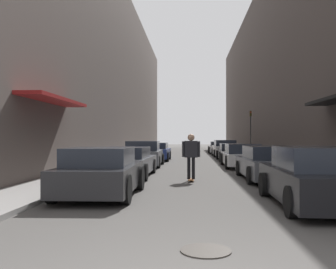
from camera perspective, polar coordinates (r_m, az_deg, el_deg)
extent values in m
plane|color=#4C4947|center=(25.73, 3.76, -3.93)|extent=(122.27, 122.27, 0.00)
cube|color=gray|center=(31.58, -4.54, -3.18)|extent=(1.80, 55.58, 0.12)
cube|color=gray|center=(31.62, 11.95, -3.17)|extent=(1.80, 55.58, 0.12)
cube|color=#564C47|center=(32.53, -9.66, 9.07)|extent=(4.00, 55.58, 13.89)
cube|color=maroon|center=(14.12, -16.90, 5.03)|extent=(1.00, 4.80, 0.12)
cube|color=#564C47|center=(32.59, 17.04, 9.12)|extent=(4.00, 55.58, 13.94)
cube|color=#232326|center=(10.14, -10.12, -6.37)|extent=(1.88, 3.94, 0.63)
cube|color=#232833|center=(9.91, -10.38, -3.33)|extent=(1.62, 2.07, 0.47)
cylinder|color=black|center=(11.54, -12.96, -6.43)|extent=(0.18, 0.70, 0.70)
cylinder|color=black|center=(11.18, -4.24, -6.64)|extent=(0.18, 0.70, 0.70)
cylinder|color=black|center=(9.26, -17.23, -7.90)|extent=(0.18, 0.70, 0.70)
cylinder|color=black|center=(8.80, -6.38, -8.31)|extent=(0.18, 0.70, 0.70)
cube|color=#515459|center=(15.00, -6.31, -4.62)|extent=(1.94, 4.75, 0.59)
cube|color=#232833|center=(14.74, -6.46, -2.73)|extent=(1.68, 2.48, 0.42)
cylinder|color=black|center=(16.61, -8.56, -4.75)|extent=(0.18, 0.62, 0.62)
cylinder|color=black|center=(16.33, -2.27, -4.82)|extent=(0.18, 0.62, 0.62)
cylinder|color=black|center=(13.78, -11.11, -5.63)|extent=(0.18, 0.62, 0.62)
cylinder|color=black|center=(13.44, -3.52, -5.76)|extent=(0.18, 0.62, 0.62)
cube|color=#515459|center=(20.38, -3.70, -3.40)|extent=(1.95, 4.30, 0.68)
cube|color=#232833|center=(20.14, -3.78, -1.73)|extent=(1.68, 2.25, 0.52)
cylinder|color=black|center=(21.82, -5.64, -3.72)|extent=(0.18, 0.63, 0.63)
cylinder|color=black|center=(21.61, -0.87, -3.76)|extent=(0.18, 0.63, 0.63)
cylinder|color=black|center=(19.22, -6.89, -4.16)|extent=(0.18, 0.63, 0.63)
cylinder|color=black|center=(18.98, -1.47, -4.21)|extent=(0.18, 0.63, 0.63)
cube|color=navy|center=(25.41, -2.06, -2.88)|extent=(2.00, 4.04, 0.62)
cube|color=#232833|center=(25.19, -2.10, -1.72)|extent=(1.74, 2.11, 0.41)
cylinder|color=black|center=(26.76, -3.83, -3.12)|extent=(0.18, 0.63, 0.63)
cylinder|color=black|center=(26.58, 0.25, -3.14)|extent=(0.18, 0.63, 0.63)
cylinder|color=black|center=(24.29, -4.57, -3.39)|extent=(0.18, 0.63, 0.63)
cylinder|color=black|center=(24.10, -0.09, -3.41)|extent=(0.18, 0.63, 0.63)
cube|color=black|center=(9.18, 21.33, -6.98)|extent=(1.87, 4.39, 0.67)
cube|color=#232833|center=(8.93, 21.75, -3.39)|extent=(1.61, 2.30, 0.50)
cylinder|color=black|center=(10.29, 14.39, -7.37)|extent=(0.18, 0.63, 0.63)
cylinder|color=black|center=(10.75, 23.53, -7.05)|extent=(0.18, 0.63, 0.63)
cylinder|color=black|center=(7.69, 18.25, -9.73)|extent=(0.18, 0.63, 0.63)
cube|color=#515459|center=(14.29, 14.90, -4.77)|extent=(1.78, 4.71, 0.62)
cube|color=#232833|center=(14.03, 15.08, -2.65)|extent=(1.56, 2.45, 0.46)
cylinder|color=black|center=(15.60, 10.73, -5.05)|extent=(0.18, 0.61, 0.61)
cylinder|color=black|center=(15.91, 16.90, -4.95)|extent=(0.18, 0.61, 0.61)
cylinder|color=black|center=(12.72, 12.39, -6.08)|extent=(0.18, 0.61, 0.61)
cylinder|color=black|center=(13.10, 19.87, -5.90)|extent=(0.18, 0.61, 0.61)
cube|color=silver|center=(20.05, 11.16, -3.58)|extent=(1.90, 4.76, 0.55)
cube|color=#232833|center=(19.79, 11.24, -2.11)|extent=(1.64, 2.49, 0.48)
cylinder|color=black|center=(21.41, 8.26, -3.71)|extent=(0.18, 0.68, 0.68)
cylinder|color=black|center=(21.64, 12.98, -3.67)|extent=(0.18, 0.68, 0.68)
cylinder|color=black|center=(18.50, 9.02, -4.22)|extent=(0.18, 0.68, 0.68)
cylinder|color=black|center=(18.75, 14.47, -4.16)|extent=(0.18, 0.68, 0.68)
cube|color=black|center=(25.43, 9.79, -2.93)|extent=(1.91, 4.51, 0.55)
cube|color=#232833|center=(25.20, 9.84, -1.85)|extent=(1.65, 2.36, 0.42)
cylinder|color=black|center=(26.74, 7.57, -3.09)|extent=(0.18, 0.66, 0.66)
cylinder|color=black|center=(26.92, 11.35, -3.07)|extent=(0.18, 0.66, 0.66)
cylinder|color=black|center=(23.98, 8.04, -3.39)|extent=(0.18, 0.66, 0.66)
cylinder|color=black|center=(24.19, 12.25, -3.36)|extent=(0.18, 0.66, 0.66)
cube|color=silver|center=(31.17, 8.61, -2.36)|extent=(1.84, 4.69, 0.70)
cube|color=#232833|center=(30.92, 8.65, -1.29)|extent=(1.61, 2.45, 0.48)
cylinder|color=black|center=(32.56, 6.82, -2.65)|extent=(0.18, 0.62, 0.62)
cylinder|color=black|center=(32.71, 9.93, -2.64)|extent=(0.18, 0.62, 0.62)
cylinder|color=black|center=(29.66, 7.15, -2.87)|extent=(0.18, 0.62, 0.62)
cylinder|color=black|center=(29.83, 10.56, -2.85)|extent=(0.18, 0.62, 0.62)
cube|color=silver|center=(36.55, 7.77, -2.16)|extent=(1.90, 3.94, 0.57)
cube|color=#232833|center=(36.34, 7.80, -1.40)|extent=(1.65, 2.06, 0.41)
cylinder|color=black|center=(37.71, 6.26, -2.30)|extent=(0.18, 0.69, 0.69)
cylinder|color=black|center=(37.84, 9.01, -2.30)|extent=(0.18, 0.69, 0.69)
cylinder|color=black|center=(35.28, 6.45, -2.43)|extent=(0.18, 0.69, 0.69)
cylinder|color=black|center=(35.43, 9.38, -2.42)|extent=(0.18, 0.69, 0.69)
cube|color=brown|center=(13.41, 3.54, -6.84)|extent=(0.20, 0.78, 0.02)
cylinder|color=beige|center=(13.66, 3.22, -6.88)|extent=(0.03, 0.06, 0.06)
cylinder|color=beige|center=(13.66, 3.86, -6.87)|extent=(0.03, 0.06, 0.06)
cylinder|color=beige|center=(13.17, 3.21, -7.12)|extent=(0.03, 0.06, 0.06)
cylinder|color=beige|center=(13.17, 3.87, -7.12)|extent=(0.03, 0.06, 0.06)
cylinder|color=black|center=(13.37, 3.19, -5.16)|extent=(0.11, 0.11, 0.77)
cylinder|color=black|center=(13.37, 3.88, -5.16)|extent=(0.11, 0.11, 0.77)
cube|color=#232328|center=(13.34, 3.54, -2.24)|extent=(0.46, 0.21, 0.59)
sphere|color=tan|center=(13.33, 3.54, -0.44)|extent=(0.25, 0.25, 0.25)
cylinder|color=#232328|center=(13.34, 2.35, -2.24)|extent=(0.09, 0.09, 0.56)
cylinder|color=#232328|center=(13.34, 4.72, -2.24)|extent=(0.09, 0.09, 0.56)
cylinder|color=#332D28|center=(5.37, 5.77, -17.18)|extent=(0.70, 0.70, 0.02)
cylinder|color=#2D2D2D|center=(32.30, 12.48, 0.27)|extent=(0.10, 0.10, 3.69)
cube|color=#332D0F|center=(32.37, 12.47, 3.13)|extent=(0.16, 0.16, 0.45)
sphere|color=red|center=(32.29, 12.49, 3.34)|extent=(0.11, 0.11, 0.11)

